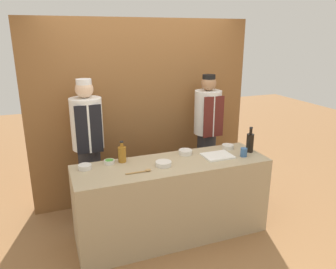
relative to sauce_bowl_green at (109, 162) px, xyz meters
The scene contains 15 objects.
ground_plane 1.13m from the sauce_bowl_green, 18.79° to the right, with size 14.00×14.00×0.00m, color olive.
cabinet_wall 1.13m from the sauce_bowl_green, 54.16° to the left, with size 2.95×0.18×2.40m.
counter 0.82m from the sauce_bowl_green, 18.79° to the right, with size 2.11×0.65×0.88m.
sauce_bowl_green is the anchor object (origin of this frame).
sauce_bowl_yellow 0.58m from the sauce_bowl_green, 26.44° to the right, with size 0.17×0.17×0.05m.
sauce_bowl_white 1.43m from the sauce_bowl_green, ahead, with size 0.14×0.14×0.05m.
sauce_bowl_red 0.27m from the sauce_bowl_green, 168.24° to the right, with size 0.13×0.13×0.05m.
sauce_bowl_brown 0.87m from the sauce_bowl_green, ahead, with size 0.16×0.16×0.05m.
cutting_board 1.20m from the sauce_bowl_green, 11.07° to the right, with size 0.32×0.26×0.02m.
bottle_soy 1.63m from the sauce_bowl_green, ahead, with size 0.08×0.08×0.30m.
bottle_amber 0.16m from the sauce_bowl_green, ahead, with size 0.09×0.09×0.23m.
cup_blue 1.49m from the sauce_bowl_green, 12.74° to the right, with size 0.07×0.07×0.10m.
wooden_spoon 0.43m from the sauce_bowl_green, 52.88° to the right, with size 0.26×0.05×0.03m.
chef_left 0.51m from the sauce_bowl_green, 106.67° to the left, with size 0.37×0.37×1.73m.
chef_right 1.50m from the sauce_bowl_green, 19.08° to the left, with size 0.35×0.35×1.71m.
Camera 1 is at (-1.21, -3.03, 2.22)m, focal length 35.00 mm.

